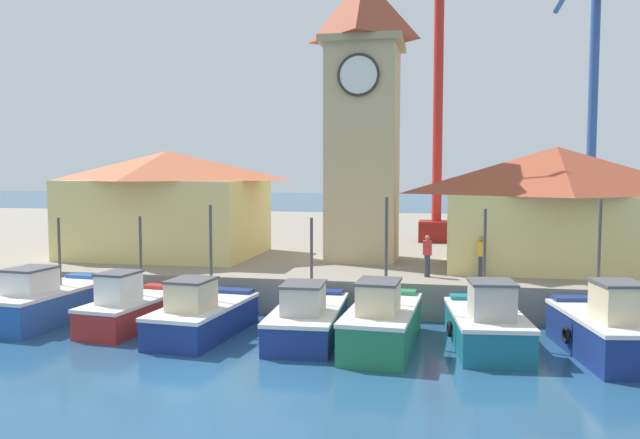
# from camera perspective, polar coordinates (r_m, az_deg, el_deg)

# --- Properties ---
(ground_plane) EXTENTS (300.00, 300.00, 0.00)m
(ground_plane) POSITION_cam_1_polar(r_m,az_deg,el_deg) (16.45, -11.73, -14.90)
(ground_plane) COLOR navy
(quay_wharf) EXTENTS (120.00, 40.00, 1.36)m
(quay_wharf) POSITION_cam_1_polar(r_m,az_deg,el_deg) (43.28, 3.10, -1.95)
(quay_wharf) COLOR gray
(quay_wharf) RESTS_ON ground
(fishing_boat_left_inner) EXTENTS (2.58, 5.34, 3.73)m
(fishing_boat_left_inner) POSITION_cam_1_polar(r_m,az_deg,el_deg) (24.76, -23.64, -6.86)
(fishing_boat_left_inner) COLOR #2356A8
(fishing_boat_left_inner) RESTS_ON ground
(fishing_boat_mid_left) EXTENTS (2.24, 4.59, 3.85)m
(fishing_boat_mid_left) POSITION_cam_1_polar(r_m,az_deg,el_deg) (22.84, -16.85, -7.75)
(fishing_boat_mid_left) COLOR #AD2823
(fishing_boat_mid_left) RESTS_ON ground
(fishing_boat_center) EXTENTS (2.43, 4.97, 4.30)m
(fishing_boat_center) POSITION_cam_1_polar(r_m,az_deg,el_deg) (21.17, -10.68, -8.60)
(fishing_boat_center) COLOR navy
(fishing_boat_center) RESTS_ON ground
(fishing_boat_mid_right) EXTENTS (2.31, 5.29, 3.89)m
(fishing_boat_mid_right) POSITION_cam_1_polar(r_m,az_deg,el_deg) (20.53, -1.12, -8.99)
(fishing_boat_mid_right) COLOR navy
(fishing_boat_mid_right) RESTS_ON ground
(fishing_boat_right_inner) EXTENTS (2.22, 5.19, 4.62)m
(fishing_boat_right_inner) POSITION_cam_1_polar(r_m,az_deg,el_deg) (19.62, 5.72, -9.31)
(fishing_boat_right_inner) COLOR #237A4C
(fishing_boat_right_inner) RESTS_ON ground
(fishing_boat_right_outer) EXTENTS (2.57, 4.75, 4.26)m
(fishing_boat_right_outer) POSITION_cam_1_polar(r_m,az_deg,el_deg) (20.06, 14.99, -9.24)
(fishing_boat_right_outer) COLOR #196B7F
(fishing_boat_right_outer) RESTS_ON ground
(fishing_boat_far_right) EXTENTS (2.69, 4.94, 4.60)m
(fishing_boat_far_right) POSITION_cam_1_polar(r_m,az_deg,el_deg) (20.25, 24.66, -9.17)
(fishing_boat_far_right) COLOR navy
(fishing_boat_far_right) RESTS_ON ground
(clock_tower) EXTENTS (3.62, 3.62, 14.46)m
(clock_tower) POSITION_cam_1_polar(r_m,az_deg,el_deg) (28.82, 3.97, 9.87)
(clock_tower) COLOR tan
(clock_tower) RESTS_ON quay_wharf
(warehouse_left) EXTENTS (8.97, 6.86, 5.07)m
(warehouse_left) POSITION_cam_1_polar(r_m,az_deg,el_deg) (31.16, -13.75, 1.54)
(warehouse_left) COLOR #E5D17A
(warehouse_left) RESTS_ON quay_wharf
(warehouse_right) EXTENTS (9.18, 5.52, 5.09)m
(warehouse_right) POSITION_cam_1_polar(r_m,az_deg,el_deg) (27.66, 20.74, 1.12)
(warehouse_right) COLOR #E5D17A
(warehouse_right) RESTS_ON quay_wharf
(port_crane_near) EXTENTS (2.68, 7.08, 18.14)m
(port_crane_near) POSITION_cam_1_polar(r_m,az_deg,el_deg) (41.91, 23.56, 7.65)
(port_crane_near) COLOR navy
(port_crane_near) RESTS_ON quay_wharf
(port_crane_far) EXTENTS (3.97, 7.41, 18.75)m
(port_crane_far) POSITION_cam_1_polar(r_m,az_deg,el_deg) (37.22, 10.80, 9.22)
(port_crane_far) COLOR maroon
(port_crane_far) RESTS_ON quay_wharf
(dock_worker_near_tower) EXTENTS (0.34, 0.22, 1.62)m
(dock_worker_near_tower) POSITION_cam_1_polar(r_m,az_deg,el_deg) (24.44, 9.78, -3.23)
(dock_worker_near_tower) COLOR #33333D
(dock_worker_near_tower) RESTS_ON quay_wharf
(dock_worker_along_quay) EXTENTS (0.34, 0.22, 1.62)m
(dock_worker_along_quay) POSITION_cam_1_polar(r_m,az_deg,el_deg) (24.54, 14.55, -3.28)
(dock_worker_along_quay) COLOR #33333D
(dock_worker_along_quay) RESTS_ON quay_wharf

